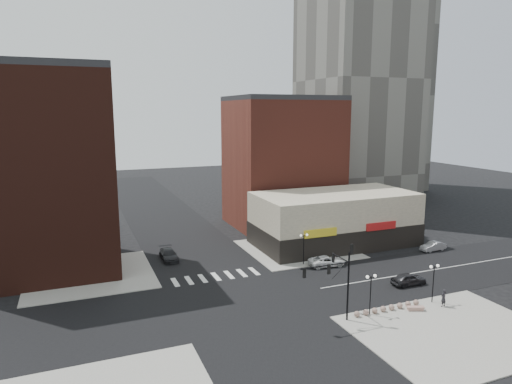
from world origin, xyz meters
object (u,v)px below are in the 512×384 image
street_lamp_ne (304,241)px  silver_sedan (433,246)px  dark_sedan_east (409,279)px  pedestrian (443,298)px  traffic_signal (338,273)px  white_suv (327,261)px  stone_bench (415,308)px  dark_sedan_north (169,255)px  street_lamp_se_a (371,284)px  street_lamp_se_b (434,274)px

street_lamp_ne → silver_sedan: (20.62, -1.50, -2.63)m
dark_sedan_east → pedestrian: pedestrian is taller
traffic_signal → street_lamp_ne: size_ratio=1.87×
street_lamp_ne → traffic_signal: bearing=-106.7°
white_suv → stone_bench: white_suv is taller
dark_sedan_north → stone_bench: size_ratio=2.75×
street_lamp_se_a → dark_sedan_north: (-15.19, 24.95, -2.56)m
street_lamp_se_b → dark_sedan_north: street_lamp_se_b is taller
street_lamp_se_b → pedestrian: bearing=-79.5°
street_lamp_se_b → white_suv: 15.35m
street_lamp_ne → dark_sedan_north: street_lamp_ne is taller
dark_sedan_east → dark_sedan_north: dark_sedan_north is taller
traffic_signal → stone_bench: size_ratio=4.25×
white_suv → street_lamp_ne: bearing=66.7°
street_lamp_se_b → stone_bench: size_ratio=2.27×
white_suv → silver_sedan: bearing=-84.1°
white_suv → street_lamp_se_b: bearing=-157.5°
dark_sedan_east → silver_sedan: bearing=-51.3°
pedestrian → traffic_signal: bearing=-15.5°
street_lamp_se_b → silver_sedan: bearing=46.8°
street_lamp_se_a → white_suv: street_lamp_se_a is taller
street_lamp_ne → dark_sedan_east: size_ratio=0.97×
silver_sedan → pedestrian: pedestrian is taller
street_lamp_se_b → dark_sedan_north: bearing=132.9°
pedestrian → stone_bench: 3.42m
silver_sedan → stone_bench: bearing=-49.8°
street_lamp_se_a → stone_bench: bearing=-11.5°
dark_sedan_north → pedestrian: size_ratio=2.67×
dark_sedan_north → street_lamp_se_a: bearing=-59.0°
stone_bench → street_lamp_se_a: bearing=-170.3°
white_suv → dark_sedan_east: dark_sedan_east is taller
white_suv → dark_sedan_north: bearing=66.9°
street_lamp_se_a → pedestrian: street_lamp_se_a is taller
white_suv → dark_sedan_north: (-18.87, 10.45, 0.05)m
traffic_signal → white_suv: (7.44, 14.33, -4.29)m
dark_sedan_north → stone_bench: dark_sedan_north is taller
street_lamp_se_a → dark_sedan_north: bearing=121.3°
dark_sedan_east → pedestrian: 6.46m
street_lamp_ne → white_suv: street_lamp_ne is taller
street_lamp_ne → dark_sedan_east: (8.17, -10.93, -2.56)m
street_lamp_se_b → white_suv: (-4.32, 14.50, -2.62)m
street_lamp_se_a → silver_sedan: size_ratio=1.04×
street_lamp_se_b → silver_sedan: size_ratio=1.04×
pedestrian → street_lamp_se_b: bearing=-88.0°
silver_sedan → dark_sedan_north: 38.26m
street_lamp_se_a → dark_sedan_north: 29.32m
traffic_signal → stone_bench: (8.68, -1.17, -4.62)m
white_suv → traffic_signal: bearing=158.5°
traffic_signal → dark_sedan_east: 14.46m
traffic_signal → white_suv: bearing=62.6°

